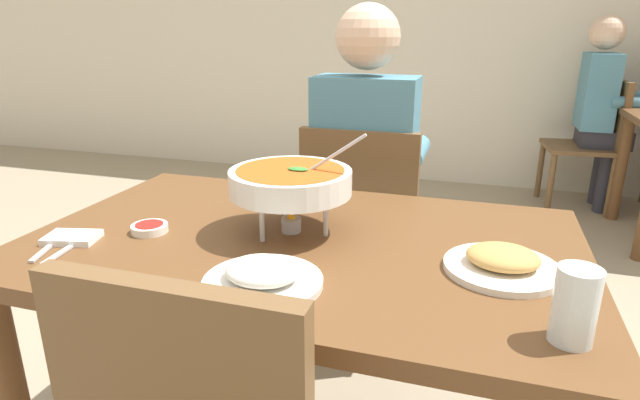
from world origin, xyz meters
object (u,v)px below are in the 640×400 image
(curry_bowl, at_px, (291,182))
(drink_glass, at_px, (574,309))
(diner_main, at_px, (367,164))
(rice_plate, at_px, (263,277))
(sauce_dish, at_px, (150,228))
(dining_table_main, at_px, (302,278))
(patron_bg_middle, at_px, (602,102))
(chair_bg_middle, at_px, (595,137))
(appetizer_plate, at_px, (502,263))
(chair_diner_main, at_px, (363,227))

(curry_bowl, relative_size, drink_glass, 2.56)
(diner_main, height_order, curry_bowl, diner_main)
(rice_plate, distance_m, sauce_dish, 0.42)
(curry_bowl, bearing_deg, dining_table_main, -40.49)
(sauce_dish, xyz_separation_m, patron_bg_middle, (1.54, 2.93, -0.01))
(drink_glass, distance_m, chair_bg_middle, 3.18)
(dining_table_main, relative_size, curry_bowl, 3.98)
(rice_plate, height_order, patron_bg_middle, patron_bg_middle)
(rice_plate, xyz_separation_m, appetizer_plate, (0.45, 0.21, 0.00))
(rice_plate, relative_size, drink_glass, 1.85)
(curry_bowl, bearing_deg, chair_bg_middle, 66.93)
(chair_diner_main, relative_size, rice_plate, 3.75)
(chair_bg_middle, bearing_deg, curry_bowl, -113.07)
(rice_plate, bearing_deg, curry_bowl, 99.11)
(chair_diner_main, distance_m, rice_plate, 0.99)
(diner_main, height_order, sauce_dish, diner_main)
(sauce_dish, relative_size, chair_bg_middle, 0.10)
(dining_table_main, distance_m, patron_bg_middle, 3.09)
(chair_bg_middle, bearing_deg, diner_main, -118.80)
(dining_table_main, bearing_deg, rice_plate, -88.33)
(sauce_dish, bearing_deg, drink_glass, -12.30)
(dining_table_main, distance_m, drink_glass, 0.65)
(appetizer_plate, height_order, drink_glass, drink_glass)
(diner_main, distance_m, appetizer_plate, 0.91)
(sauce_dish, xyz_separation_m, drink_glass, (0.94, -0.20, 0.05))
(appetizer_plate, bearing_deg, chair_bg_middle, 76.48)
(patron_bg_middle, bearing_deg, curry_bowl, -113.10)
(drink_glass, bearing_deg, rice_plate, 177.25)
(chair_diner_main, height_order, curry_bowl, curry_bowl)
(sauce_dish, bearing_deg, diner_main, 65.09)
(rice_plate, relative_size, patron_bg_middle, 0.18)
(diner_main, distance_m, drink_glass, 1.16)
(diner_main, distance_m, chair_bg_middle, 2.40)
(chair_bg_middle, bearing_deg, patron_bg_middle, 63.47)
(dining_table_main, relative_size, drink_glass, 10.17)
(curry_bowl, bearing_deg, drink_glass, -27.61)
(chair_diner_main, height_order, chair_bg_middle, same)
(curry_bowl, xyz_separation_m, sauce_dish, (-0.34, -0.11, -0.12))
(curry_bowl, relative_size, rice_plate, 1.39)
(appetizer_plate, bearing_deg, patron_bg_middle, 76.35)
(dining_table_main, height_order, chair_bg_middle, chair_bg_middle)
(chair_diner_main, distance_m, drink_glass, 1.17)
(curry_bowl, xyz_separation_m, rice_plate, (0.05, -0.29, -0.11))
(appetizer_plate, bearing_deg, drink_glass, -66.78)
(diner_main, xyz_separation_m, rice_plate, (0.01, -0.99, 0.02))
(curry_bowl, bearing_deg, patron_bg_middle, 66.90)
(sauce_dish, height_order, patron_bg_middle, patron_bg_middle)
(dining_table_main, relative_size, diner_main, 1.01)
(drink_glass, bearing_deg, sauce_dish, 167.70)
(dining_table_main, xyz_separation_m, chair_bg_middle, (1.15, 2.83, -0.12))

